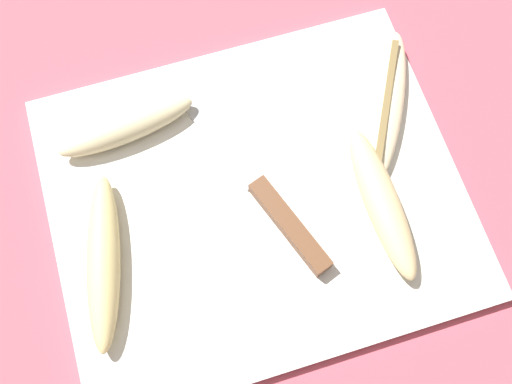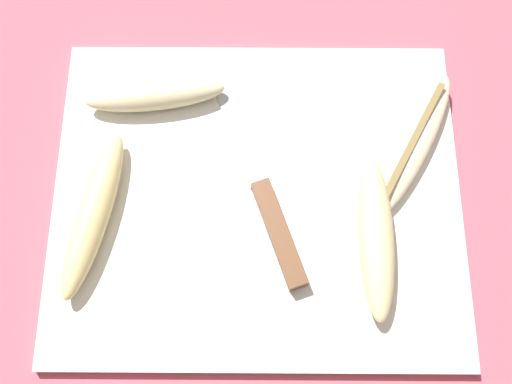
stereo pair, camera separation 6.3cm
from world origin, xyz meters
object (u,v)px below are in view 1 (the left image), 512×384
banana_bright_far (385,105)px  banana_ripe_center (382,202)px  banana_golden_short (103,261)px  banana_cream_curved (126,127)px  knife (279,212)px

banana_bright_far → banana_ripe_center: banana_ripe_center is taller
banana_golden_short → banana_cream_curved: 0.15m
banana_ripe_center → knife: bearing=167.5°
banana_bright_far → banana_cream_curved: banana_cream_curved is taller
knife → banana_golden_short: 0.19m
banana_bright_far → banana_cream_curved: size_ratio=1.21×
knife → banana_bright_far: size_ratio=1.22×
banana_golden_short → banana_ripe_center: size_ratio=1.07×
banana_ripe_center → banana_cream_curved: (-0.24, 0.16, -0.00)m
knife → banana_bright_far: (0.15, 0.08, 0.00)m
knife → banana_ripe_center: 0.11m
knife → banana_bright_far: banana_bright_far is taller
banana_ripe_center → banana_cream_curved: 0.29m
banana_bright_far → banana_cream_curved: (-0.28, 0.06, 0.00)m
banana_ripe_center → banana_cream_curved: same height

